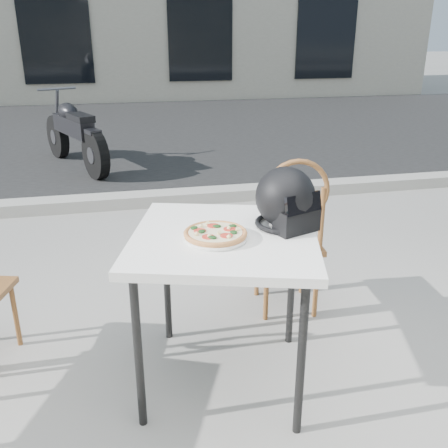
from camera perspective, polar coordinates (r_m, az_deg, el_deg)
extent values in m
plane|color=gray|center=(2.58, 2.66, -18.89)|extent=(80.00, 80.00, 0.00)
cube|color=black|center=(9.08, -8.95, 10.35)|extent=(30.00, 8.00, 0.00)
cube|color=#A4A19A|center=(5.19, -5.87, 3.04)|extent=(30.00, 0.25, 0.12)
cube|color=black|center=(12.94, -18.70, 19.84)|extent=(1.60, 0.08, 2.20)
cube|color=black|center=(13.08, -2.73, 20.84)|extent=(1.60, 0.08, 2.20)
cube|color=black|center=(14.02, 11.60, 20.49)|extent=(1.60, 0.08, 2.20)
cube|color=white|center=(2.29, 0.05, -1.66)|extent=(1.04, 1.04, 0.04)
cylinder|color=black|center=(2.23, -9.77, -14.36)|extent=(0.05, 0.05, 0.75)
cylinder|color=black|center=(2.19, 8.81, -15.12)|extent=(0.05, 0.05, 0.75)
cylinder|color=black|center=(2.81, -6.57, -6.23)|extent=(0.05, 0.05, 0.75)
cylinder|color=black|center=(2.77, 7.73, -6.66)|extent=(0.05, 0.05, 0.75)
cylinder|color=white|center=(2.22, -0.98, -1.62)|extent=(0.31, 0.31, 0.01)
torus|color=white|center=(2.22, -0.98, -1.49)|extent=(0.32, 0.32, 0.01)
cylinder|color=#BE7E45|center=(2.21, -0.99, -1.17)|extent=(0.29, 0.29, 0.01)
torus|color=#BE7E45|center=(2.21, -0.99, -1.03)|extent=(0.29, 0.29, 0.02)
cylinder|color=red|center=(2.21, -0.99, -1.01)|extent=(0.26, 0.26, 0.00)
cylinder|color=beige|center=(2.21, -0.99, -0.93)|extent=(0.25, 0.25, 0.00)
cylinder|color=red|center=(2.24, 0.64, -0.57)|extent=(0.06, 0.06, 0.00)
cylinder|color=red|center=(2.27, -1.24, -0.19)|extent=(0.06, 0.06, 0.00)
cylinder|color=red|center=(2.22, -2.77, -0.77)|extent=(0.06, 0.06, 0.00)
cylinder|color=red|center=(2.15, -1.81, -1.46)|extent=(0.06, 0.06, 0.00)
cylinder|color=red|center=(2.16, 0.27, -1.33)|extent=(0.06, 0.06, 0.00)
ellipsoid|color=#143914|center=(2.26, -0.82, -0.25)|extent=(0.04, 0.03, 0.01)
ellipsoid|color=#143914|center=(2.21, -2.55, -0.84)|extent=(0.05, 0.05, 0.01)
ellipsoid|color=#143914|center=(2.19, 1.11, -0.94)|extent=(0.04, 0.04, 0.01)
ellipsoid|color=#143914|center=(2.14, -1.33, -1.54)|extent=(0.05, 0.05, 0.01)
ellipsoid|color=#143914|center=(2.26, 0.97, -0.22)|extent=(0.04, 0.04, 0.01)
ellipsoid|color=#143914|center=(2.25, -3.43, -0.44)|extent=(0.05, 0.05, 0.01)
cylinder|color=beige|center=(2.18, -0.56, -0.98)|extent=(0.02, 0.02, 0.02)
cylinder|color=beige|center=(2.26, -2.62, -0.20)|extent=(0.03, 0.02, 0.02)
cylinder|color=beige|center=(2.23, 0.56, -0.48)|extent=(0.03, 0.02, 0.02)
cylinder|color=beige|center=(2.29, -1.90, 0.09)|extent=(0.02, 0.02, 0.02)
cylinder|color=beige|center=(2.14, 0.57, -1.44)|extent=(0.03, 0.02, 0.02)
cylinder|color=beige|center=(2.17, -3.16, -1.12)|extent=(0.03, 0.03, 0.02)
cylinder|color=beige|center=(2.22, 1.56, -0.58)|extent=(0.02, 0.02, 0.02)
cylinder|color=beige|center=(2.15, -1.68, -1.34)|extent=(0.03, 0.02, 0.02)
ellipsoid|color=black|center=(2.35, 7.03, 3.06)|extent=(0.36, 0.37, 0.29)
cube|color=black|center=(2.31, 8.29, 0.43)|extent=(0.23, 0.17, 0.11)
torus|color=black|center=(2.39, 6.89, 0.14)|extent=(0.36, 0.36, 0.02)
cube|color=black|center=(2.25, 9.04, 2.34)|extent=(0.20, 0.10, 0.09)
cube|color=brown|center=(3.12, 7.22, -2.21)|extent=(0.42, 0.42, 0.03)
cylinder|color=brown|center=(3.38, 8.99, -4.51)|extent=(0.03, 0.03, 0.43)
cylinder|color=brown|center=(3.31, 3.80, -4.83)|extent=(0.03, 0.03, 0.43)
cylinder|color=brown|center=(3.12, 10.48, -6.94)|extent=(0.03, 0.03, 0.43)
cylinder|color=brown|center=(3.04, 4.85, -7.36)|extent=(0.03, 0.03, 0.43)
cylinder|color=brown|center=(2.93, 11.08, 0.33)|extent=(0.03, 0.03, 0.41)
cylinder|color=brown|center=(2.86, 5.15, 0.08)|extent=(0.03, 0.03, 0.41)
torus|color=brown|center=(2.83, 8.35, 3.68)|extent=(0.38, 0.07, 0.38)
cylinder|color=brown|center=(3.04, -22.74, -9.51)|extent=(0.04, 0.04, 0.39)
cylinder|color=black|center=(7.44, -18.46, 9.46)|extent=(0.34, 0.58, 0.59)
cylinder|color=slate|center=(7.44, -18.46, 9.46)|extent=(0.20, 0.23, 0.20)
cylinder|color=black|center=(6.17, -14.46, 7.66)|extent=(0.34, 0.58, 0.59)
cylinder|color=slate|center=(6.17, -14.46, 7.66)|extent=(0.20, 0.23, 0.20)
cube|color=black|center=(6.75, -16.86, 10.66)|extent=(0.57, 1.01, 0.21)
ellipsoid|color=black|center=(6.87, -17.43, 12.17)|extent=(0.36, 0.46, 0.22)
cube|color=black|center=(6.46, -16.10, 11.62)|extent=(0.37, 0.53, 0.08)
cylinder|color=slate|center=(7.31, -18.55, 11.77)|extent=(0.16, 0.31, 0.69)
cylinder|color=slate|center=(7.16, -18.58, 14.43)|extent=(0.48, 0.23, 0.03)
cube|color=black|center=(6.13, -14.76, 10.17)|extent=(0.21, 0.25, 0.05)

